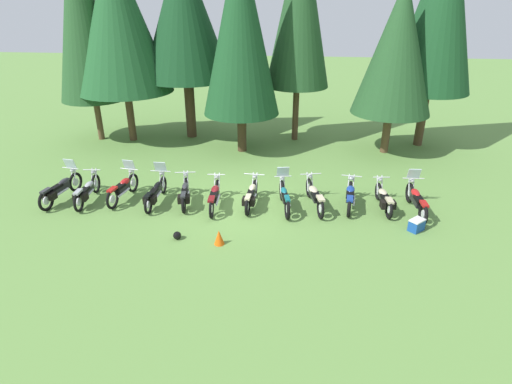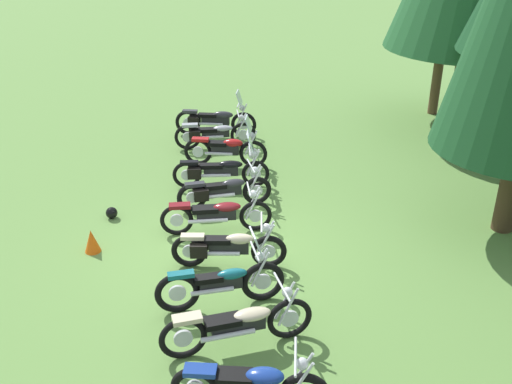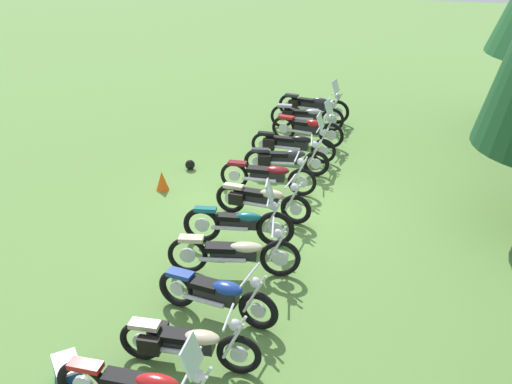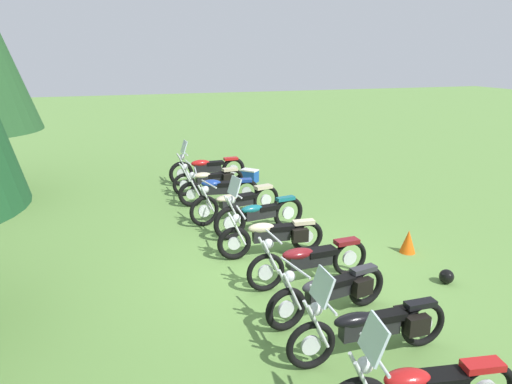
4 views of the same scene
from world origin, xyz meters
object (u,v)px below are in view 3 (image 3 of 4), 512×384
(motorcycle_0, at_px, (313,105))
(motorcycle_10, at_px, (186,342))
(motorcycle_5, at_px, (268,175))
(dropped_helmet, at_px, (190,165))
(motorcycle_7, at_px, (240,223))
(motorcycle_2, at_px, (308,128))
(motorcycle_9, at_px, (217,294))
(motorcycle_6, at_px, (261,200))
(motorcycle_4, at_px, (285,159))
(traffic_cone, at_px, (162,181))
(picnic_cooler, at_px, (68,373))
(motorcycle_3, at_px, (292,143))
(motorcycle_1, at_px, (305,115))
(motorcycle_8, at_px, (234,253))

(motorcycle_0, bearing_deg, motorcycle_10, -78.86)
(motorcycle_5, bearing_deg, dropped_helmet, 158.59)
(motorcycle_7, bearing_deg, motorcycle_2, 78.94)
(motorcycle_9, bearing_deg, motorcycle_10, -85.02)
(motorcycle_2, relative_size, dropped_helmet, 8.53)
(motorcycle_6, bearing_deg, motorcycle_4, 95.10)
(traffic_cone, bearing_deg, motorcycle_5, 103.81)
(picnic_cooler, relative_size, traffic_cone, 1.25)
(picnic_cooler, bearing_deg, motorcycle_10, 119.81)
(motorcycle_2, bearing_deg, motorcycle_10, -80.44)
(dropped_helmet, bearing_deg, motorcycle_2, 136.77)
(motorcycle_2, relative_size, motorcycle_6, 1.00)
(motorcycle_3, xyz_separation_m, traffic_cone, (2.81, -2.54, -0.22))
(motorcycle_2, xyz_separation_m, traffic_cone, (4.11, -2.72, -0.25))
(motorcycle_9, bearing_deg, motorcycle_0, 100.12)
(motorcycle_5, relative_size, motorcycle_10, 1.10)
(motorcycle_4, relative_size, motorcycle_5, 0.92)
(motorcycle_5, bearing_deg, traffic_cone, -169.58)
(motorcycle_9, relative_size, motorcycle_10, 1.01)
(motorcycle_1, distance_m, motorcycle_3, 2.55)
(motorcycle_8, relative_size, motorcycle_10, 1.12)
(motorcycle_8, bearing_deg, motorcycle_3, 80.11)
(motorcycle_2, relative_size, motorcycle_10, 1.03)
(motorcycle_8, distance_m, motorcycle_10, 2.46)
(motorcycle_5, bearing_deg, motorcycle_6, -85.27)
(motorcycle_1, distance_m, dropped_helmet, 4.58)
(motorcycle_4, distance_m, motorcycle_5, 1.13)
(motorcycle_7, distance_m, motorcycle_10, 3.55)
(motorcycle_3, bearing_deg, motorcycle_2, 82.58)
(motorcycle_4, bearing_deg, motorcycle_1, 83.45)
(motorcycle_0, relative_size, motorcycle_8, 1.01)
(motorcycle_0, xyz_separation_m, motorcycle_8, (9.34, 0.44, -0.03))
(motorcycle_5, distance_m, traffic_cone, 2.57)
(motorcycle_0, relative_size, motorcycle_2, 1.10)
(picnic_cooler, relative_size, dropped_helmet, 2.33)
(motorcycle_0, relative_size, traffic_cone, 5.05)
(motorcycle_0, height_order, motorcycle_3, motorcycle_0)
(motorcycle_6, bearing_deg, motorcycle_0, 95.89)
(motorcycle_6, xyz_separation_m, motorcycle_8, (2.27, 0.16, 0.02))
(motorcycle_5, relative_size, traffic_cone, 4.88)
(motorcycle_4, xyz_separation_m, motorcycle_7, (3.63, -0.03, 0.04))
(dropped_helmet, bearing_deg, motorcycle_8, 31.69)
(motorcycle_8, relative_size, traffic_cone, 4.99)
(motorcycle_3, bearing_deg, motorcycle_6, -87.30)
(motorcycle_0, xyz_separation_m, motorcycle_9, (10.61, 0.56, -0.04))
(motorcycle_2, bearing_deg, dropped_helmet, -124.83)
(motorcycle_2, height_order, motorcycle_5, motorcycle_2)
(motorcycle_9, height_order, picnic_cooler, motorcycle_9)
(motorcycle_1, distance_m, motorcycle_4, 3.63)
(motorcycle_3, distance_m, dropped_helmet, 2.81)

